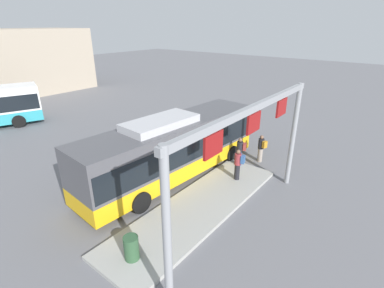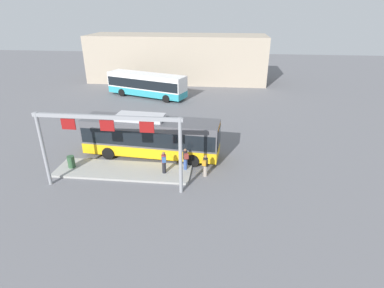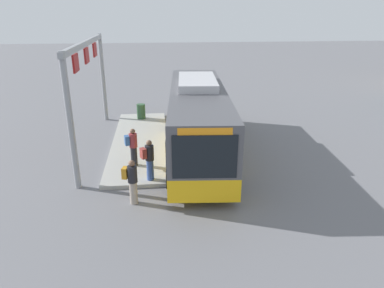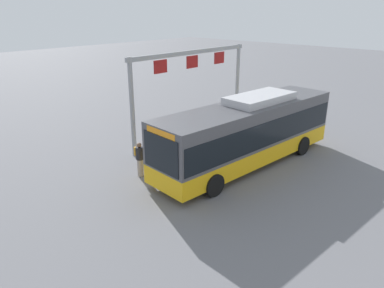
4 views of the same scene
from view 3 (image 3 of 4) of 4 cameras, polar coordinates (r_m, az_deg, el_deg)
The scene contains 8 objects.
ground_plane at distance 17.23m, azimuth 0.90°, elevation -1.32°, with size 120.00×120.00×0.00m, color slate.
platform_curb at distance 18.54m, azimuth -8.35°, elevation 0.37°, with size 10.00×2.80×0.16m, color #9E9E99.
bus_main at distance 16.63m, azimuth 0.93°, elevation 4.48°, with size 11.02×3.35×3.46m.
person_boarding at distance 13.90m, azimuth -6.95°, elevation -2.42°, with size 0.50×0.60×1.67m.
person_waiting_near at distance 12.64m, azimuth -9.67°, elevation -5.86°, with size 0.44×0.58×1.67m.
person_waiting_mid at distance 15.29m, azimuth -9.53°, elevation -0.35°, with size 0.43×0.58×1.67m.
platform_sign_gantry at distance 17.75m, azimuth -16.39°, elevation 11.17°, with size 9.48×0.24×5.20m.
trash_bin at distance 22.13m, azimuth -8.21°, elevation 5.23°, with size 0.52×0.52×0.90m, color #2D5133.
Camera 3 is at (15.83, -1.91, 6.53)m, focal length 33.08 mm.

